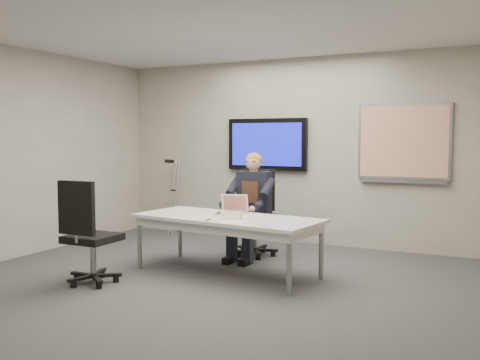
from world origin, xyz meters
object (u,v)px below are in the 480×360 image
at_px(conference_table, 227,223).
at_px(seated_person, 248,217).
at_px(office_chair_far, 256,229).
at_px(laptop, 232,209).
at_px(office_chair_near, 90,252).

height_order(conference_table, seated_person, seated_person).
distance_m(conference_table, office_chair_far, 1.11).
relative_size(conference_table, laptop, 6.07).
xyz_separation_m(seated_person, laptop, (0.05, -0.58, 0.17)).
xyz_separation_m(office_chair_near, seated_person, (1.01, 1.89, 0.21)).
height_order(office_chair_near, seated_person, seated_person).
bearing_deg(office_chair_near, laptop, -130.32).
xyz_separation_m(office_chair_far, laptop, (0.07, -0.84, 0.37)).
relative_size(office_chair_far, laptop, 3.09).
bearing_deg(office_chair_far, office_chair_near, -130.91).
distance_m(seated_person, laptop, 0.61).
bearing_deg(office_chair_near, office_chair_far, -116.05).
bearing_deg(office_chair_far, laptop, -101.53).
bearing_deg(conference_table, laptop, 110.26).
relative_size(office_chair_near, laptop, 3.04).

